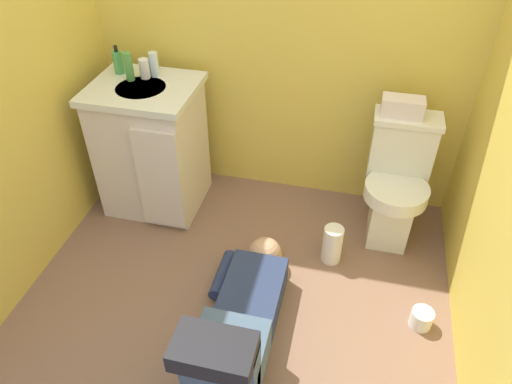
# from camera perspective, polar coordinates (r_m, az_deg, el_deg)

# --- Properties ---
(ground_plane) EXTENTS (2.71, 3.00, 0.04)m
(ground_plane) POSITION_cam_1_polar(r_m,az_deg,el_deg) (2.62, -2.31, -12.44)
(ground_plane) COLOR #82604C
(wall_back) EXTENTS (2.37, 0.08, 2.40)m
(wall_back) POSITION_cam_1_polar(r_m,az_deg,el_deg) (2.78, 3.11, 21.55)
(wall_back) COLOR #E1C24B
(wall_back) RESTS_ON ground_plane
(toilet) EXTENTS (0.36, 0.46, 0.75)m
(toilet) POSITION_cam_1_polar(r_m,az_deg,el_deg) (2.82, 16.37, 1.05)
(toilet) COLOR white
(toilet) RESTS_ON ground_plane
(vanity_cabinet) EXTENTS (0.60, 0.53, 0.82)m
(vanity_cabinet) POSITION_cam_1_polar(r_m,az_deg,el_deg) (2.98, -12.30, 5.30)
(vanity_cabinet) COLOR silver
(vanity_cabinet) RESTS_ON ground_plane
(faucet) EXTENTS (0.02, 0.02, 0.10)m
(faucet) POSITION_cam_1_polar(r_m,az_deg,el_deg) (2.89, -12.44, 14.38)
(faucet) COLOR silver
(faucet) RESTS_ON vanity_cabinet
(person_plumber) EXTENTS (0.39, 1.06, 0.52)m
(person_plumber) POSITION_cam_1_polar(r_m,az_deg,el_deg) (2.29, -1.96, -15.00)
(person_plumber) COLOR navy
(person_plumber) RESTS_ON ground_plane
(tissue_box) EXTENTS (0.22, 0.11, 0.10)m
(tissue_box) POSITION_cam_1_polar(r_m,az_deg,el_deg) (2.67, 17.10, 9.71)
(tissue_box) COLOR silver
(tissue_box) RESTS_ON toilet
(soap_dispenser) EXTENTS (0.06, 0.06, 0.17)m
(soap_dispenser) POSITION_cam_1_polar(r_m,az_deg,el_deg) (2.95, -16.12, 14.67)
(soap_dispenser) COLOR #4BA451
(soap_dispenser) RESTS_ON vanity_cabinet
(bottle_green) EXTENTS (0.05, 0.05, 0.16)m
(bottle_green) POSITION_cam_1_polar(r_m,az_deg,el_deg) (2.84, -14.96, 14.26)
(bottle_green) COLOR #519849
(bottle_green) RESTS_ON vanity_cabinet
(bottle_white) EXTENTS (0.06, 0.06, 0.11)m
(bottle_white) POSITION_cam_1_polar(r_m,az_deg,el_deg) (2.86, -13.17, 14.16)
(bottle_white) COLOR white
(bottle_white) RESTS_ON vanity_cabinet
(bottle_clear) EXTENTS (0.05, 0.05, 0.14)m
(bottle_clear) POSITION_cam_1_polar(r_m,az_deg,el_deg) (2.86, -12.08, 14.67)
(bottle_clear) COLOR silver
(bottle_clear) RESTS_ON vanity_cabinet
(paper_towel_roll) EXTENTS (0.11, 0.11, 0.23)m
(paper_towel_roll) POSITION_cam_1_polar(r_m,az_deg,el_deg) (2.73, 9.10, -6.20)
(paper_towel_roll) COLOR white
(paper_towel_roll) RESTS_ON ground_plane
(toilet_paper_roll) EXTENTS (0.11, 0.11, 0.10)m
(toilet_paper_roll) POSITION_cam_1_polar(r_m,az_deg,el_deg) (2.59, 19.13, -14.06)
(toilet_paper_roll) COLOR white
(toilet_paper_roll) RESTS_ON ground_plane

